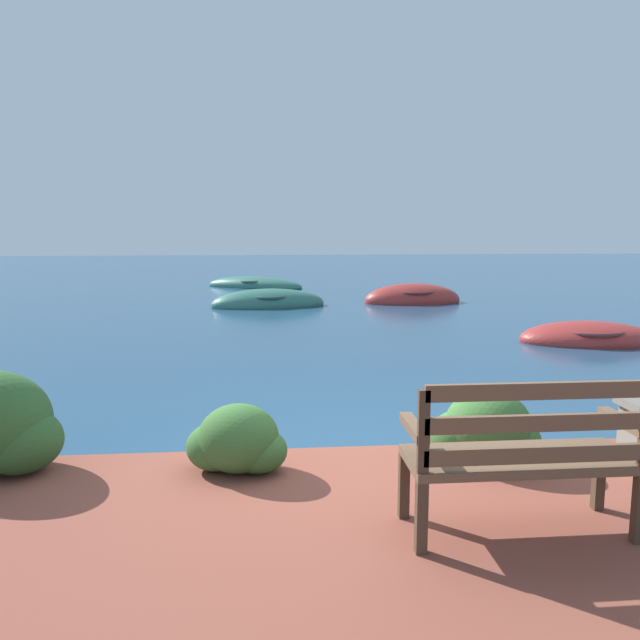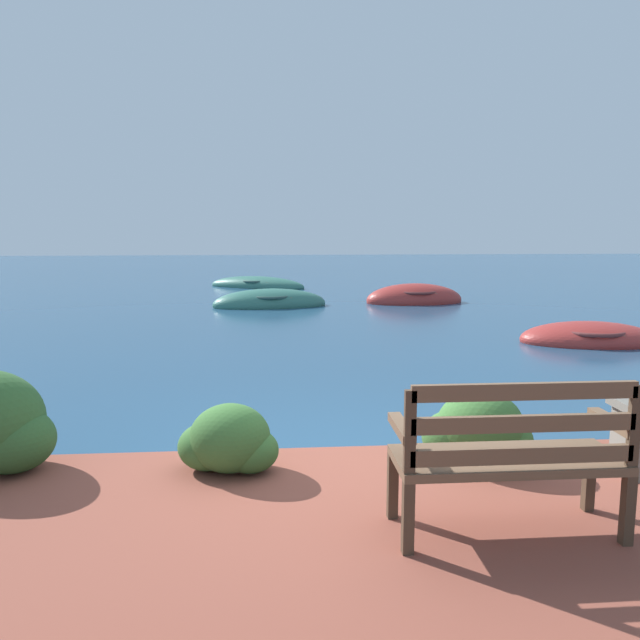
# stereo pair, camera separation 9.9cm
# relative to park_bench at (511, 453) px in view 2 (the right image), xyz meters

# --- Properties ---
(ground_plane) EXTENTS (80.00, 80.00, 0.00)m
(ground_plane) POSITION_rel_park_bench_xyz_m (-0.73, 1.50, -0.70)
(ground_plane) COLOR navy
(park_bench) EXTENTS (1.29, 0.48, 0.93)m
(park_bench) POSITION_rel_park_bench_xyz_m (0.00, 0.00, 0.00)
(park_bench) COLOR #433123
(park_bench) RESTS_ON patio_terrace
(hedge_clump_left) EXTENTS (0.72, 0.52, 0.49)m
(hedge_clump_left) POSITION_rel_park_bench_xyz_m (-1.64, 1.07, -0.27)
(hedge_clump_left) COLOR #38662D
(hedge_clump_left) RESTS_ON patio_terrace
(hedge_clump_centre) EXTENTS (0.81, 0.58, 0.55)m
(hedge_clump_centre) POSITION_rel_park_bench_xyz_m (0.19, 1.08, -0.24)
(hedge_clump_centre) COLOR #38662D
(hedge_clump_centre) RESTS_ON patio_terrace
(rowboat_nearest) EXTENTS (2.48, 1.56, 0.65)m
(rowboat_nearest) POSITION_rel_park_bench_xyz_m (4.07, 6.79, -0.64)
(rowboat_nearest) COLOR #9E2D28
(rowboat_nearest) RESTS_ON ground_plane
(rowboat_mid) EXTENTS (2.96, 1.55, 0.77)m
(rowboat_mid) POSITION_rel_park_bench_xyz_m (-1.35, 12.21, -0.64)
(rowboat_mid) COLOR #336B5B
(rowboat_mid) RESTS_ON ground_plane
(rowboat_far) EXTENTS (2.63, 1.44, 0.88)m
(rowboat_far) POSITION_rel_park_bench_xyz_m (2.41, 12.68, -0.63)
(rowboat_far) COLOR #9E2D28
(rowboat_far) RESTS_ON ground_plane
(rowboat_outer) EXTENTS (3.44, 2.37, 0.64)m
(rowboat_outer) POSITION_rel_park_bench_xyz_m (-1.77, 17.19, -0.65)
(rowboat_outer) COLOR #336B5B
(rowboat_outer) RESTS_ON ground_plane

